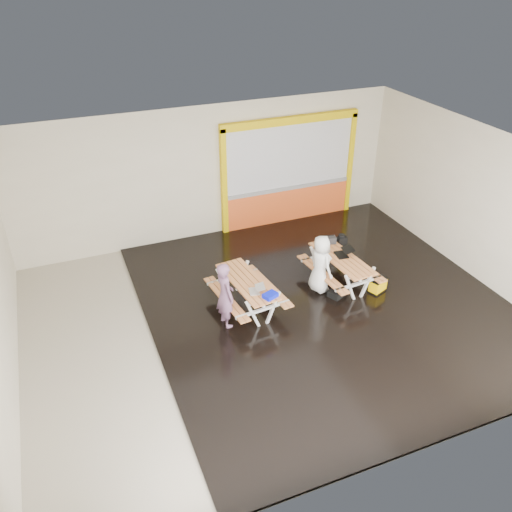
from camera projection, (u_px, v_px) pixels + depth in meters
name	position (u px, v px, depth m)	size (l,w,h in m)	color
room	(273.00, 245.00, 10.21)	(10.02, 8.02, 3.52)	#B7AE9B
deck	(324.00, 303.00, 11.49)	(7.50, 7.98, 0.05)	black
kiosk	(289.00, 173.00, 14.21)	(3.88, 0.16, 3.00)	orange
picnic_table_left	(247.00, 287.00, 11.06)	(1.42, 1.93, 0.72)	#D4864A
picnic_table_right	(341.00, 264.00, 11.87)	(1.38, 1.91, 0.73)	#D4864A
person_left	(225.00, 295.00, 10.47)	(0.53, 0.35, 1.45)	#754F6E
person_right	(320.00, 264.00, 11.48)	(0.66, 0.43, 1.34)	white
laptop_left	(256.00, 290.00, 10.61)	(0.36, 0.34, 0.13)	silver
laptop_right	(344.00, 253.00, 11.85)	(0.43, 0.39, 0.17)	black
blue_pouch	(270.00, 295.00, 10.44)	(0.28, 0.20, 0.08)	#0915DB
toolbox	(328.00, 240.00, 12.31)	(0.39, 0.26, 0.21)	black
backpack	(341.00, 243.00, 12.49)	(0.27, 0.19, 0.42)	black
dark_case	(337.00, 293.00, 11.65)	(0.38, 0.29, 0.14)	black
fluke_bag	(378.00, 285.00, 11.74)	(0.46, 0.39, 0.34)	black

